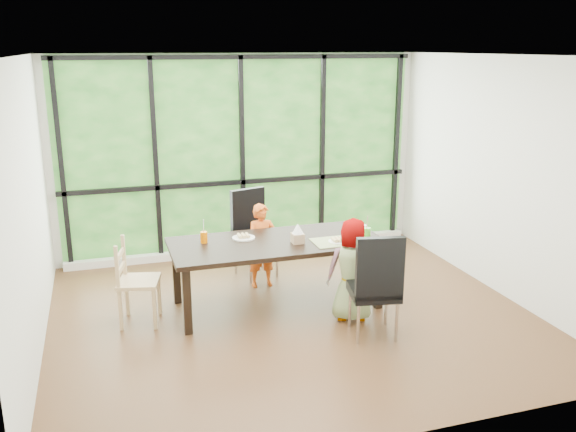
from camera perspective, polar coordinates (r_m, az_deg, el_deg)
The scene contains 23 objects.
ground at distance 6.60m, azimuth 0.38°, elevation -9.26°, with size 5.00×5.00×0.00m, color black.
back_wall at distance 8.28m, azimuth -4.41°, elevation 5.68°, with size 5.00×5.00×0.00m, color silver.
foliage_backdrop at distance 8.26m, azimuth -4.38°, elevation 5.65°, with size 4.80×0.02×2.65m, color #194818.
window_mullions at distance 8.22m, azimuth -4.32°, elevation 5.61°, with size 4.80×0.06×2.65m, color black, non-canonical shape.
window_sill at distance 8.51m, azimuth -4.08°, elevation -3.09°, with size 4.80×0.12×0.10m, color silver.
dining_table at distance 6.69m, azimuth -1.08°, elevation -5.42°, with size 2.29×1.01×0.75m, color black.
chair_window_leather at distance 7.51m, azimuth -3.05°, elevation -1.72°, with size 0.46×0.46×1.08m, color black.
chair_interior_leather at distance 6.03m, azimuth 8.08°, elevation -6.34°, with size 0.46×0.46×1.08m, color black.
chair_end_beech at distance 6.45m, azimuth -13.85°, elevation -6.01°, with size 0.42×0.40×0.90m, color tan.
child_toddler at distance 7.20m, azimuth -2.45°, elevation -2.79°, with size 0.37×0.24×1.01m, color #CF5115.
child_older at distance 6.36m, azimuth 6.25°, elevation -5.03°, with size 0.53×0.35×1.09m, color slate.
placemat at distance 6.56m, azimuth 4.54°, elevation -2.41°, with size 0.50×0.37×0.01m, color tan.
plate_far at distance 6.66m, azimuth -4.20°, elevation -2.06°, with size 0.25×0.25×0.02m, color white.
plate_near at distance 6.55m, azimuth 4.73°, elevation -2.41°, with size 0.21×0.21×0.01m, color white.
orange_cup at distance 6.56m, azimuth -7.92°, elevation -1.99°, with size 0.08×0.08×0.12m, color orange.
green_cup at distance 6.64m, azimuth 7.41°, elevation -1.68°, with size 0.09×0.09×0.14m, color #54CB2E.
white_mug at distance 6.95m, azimuth 7.14°, elevation -1.15°, with size 0.07×0.07×0.07m, color white.
tissue_box at distance 6.49m, azimuth 0.92°, elevation -2.09°, with size 0.12×0.12×0.11m, color tan.
crepe_rolls_far at distance 6.66m, azimuth -4.20°, elevation -1.85°, with size 0.15×0.12×0.04m, color tan, non-canonical shape.
crepe_rolls_near at distance 6.54m, azimuth 4.73°, elevation -2.21°, with size 0.15×0.12×0.04m, color tan, non-canonical shape.
straw_white at distance 6.53m, azimuth -7.95°, elevation -1.15°, with size 0.01×0.01×0.20m, color white.
straw_pink at distance 6.60m, azimuth 7.44°, elevation -0.78°, with size 0.01×0.01×0.20m, color pink.
tissue at distance 6.46m, azimuth 0.92°, elevation -1.18°, with size 0.12×0.12×0.11m, color white.
Camera 1 is at (-1.84, -5.69, 2.79)m, focal length 37.80 mm.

